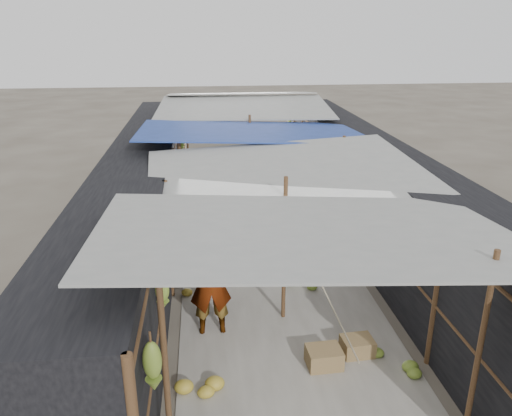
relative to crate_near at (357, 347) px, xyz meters
name	(u,v)px	position (x,y,z in m)	size (l,w,h in m)	color
aisle_slab	(260,238)	(-0.98, 4.69, -0.13)	(3.60, 16.00, 0.02)	#9E998E
stall_left	(144,198)	(-3.68, 4.69, 1.01)	(1.40, 15.00, 2.30)	black
stall_right	(371,190)	(1.72, 4.69, 1.01)	(1.40, 15.00, 2.30)	black
crate_near	(357,347)	(0.00, 0.00, 0.00)	(0.48, 0.39, 0.29)	olive
crate_mid	(324,358)	(-0.59, -0.23, 0.01)	(0.52, 0.41, 0.31)	olive
crate_back	(242,189)	(-1.14, 8.20, 0.00)	(0.45, 0.37, 0.29)	olive
black_basin	(307,223)	(0.32, 5.39, -0.06)	(0.54, 0.54, 0.16)	black
vendor_elderly	(210,282)	(-2.26, 0.87, 0.80)	(0.69, 0.45, 1.90)	white
shopper_blue	(242,224)	(-1.51, 3.58, 0.71)	(0.83, 0.64, 1.70)	#1F359D
vendor_seated	(328,228)	(0.53, 4.09, 0.32)	(0.60, 0.34, 0.93)	#524E47
market_canopy	(260,138)	(-0.95, 5.00, 2.26)	(5.62, 15.20, 2.77)	brown
hanging_bananas	(258,177)	(-1.09, 4.26, 1.55)	(3.96, 14.09, 0.78)	olive
floor_bananas	(254,226)	(-1.07, 5.17, 0.01)	(4.03, 10.92, 0.35)	olive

